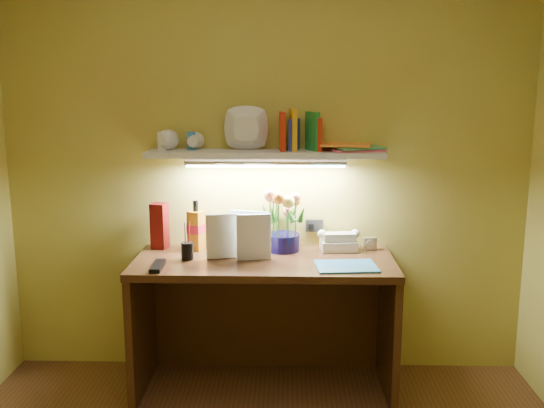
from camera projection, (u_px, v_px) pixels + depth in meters
The scene contains 13 objects.
desk at pixel (264, 325), 3.33m from camera, with size 1.40×0.60×0.75m, color #3B2110.
flower_bouquet at pixel (283, 221), 3.40m from camera, with size 0.21×0.21×0.33m, color #0B0832, non-canonical shape.
telephone at pixel (339, 240), 3.42m from camera, with size 0.20×0.15×0.12m, color #E9E5C4, non-canonical shape.
desk_clock at pixel (370, 243), 3.44m from camera, with size 0.07×0.04×0.07m, color silver.
whisky_bottle at pixel (196, 225), 3.42m from camera, with size 0.08×0.08×0.28m, color #AC6411, non-canonical shape.
whisky_box at pixel (160, 226), 3.46m from camera, with size 0.08×0.08×0.26m, color #5F0D0C.
pen_cup at pixel (187, 245), 3.24m from camera, with size 0.07×0.07×0.16m, color black.
art_card at pixel (249, 231), 3.41m from camera, with size 0.23×0.05×0.23m, color white, non-canonical shape.
tv_remote at pixel (158, 266), 3.10m from camera, with size 0.05×0.19×0.02m, color black.
blue_folder at pixel (346, 266), 3.11m from camera, with size 0.31×0.23×0.01m, color teal.
desk_book_a at pixel (206, 237), 3.23m from camera, with size 0.19×0.02×0.25m, color beige.
desk_book_b at pixel (237, 238), 3.21m from camera, with size 0.18×0.02×0.25m, color silver.
wall_shelf at pixel (265, 147), 3.32m from camera, with size 1.31×0.28×0.26m.
Camera 1 is at (0.13, -1.94, 1.67)m, focal length 40.00 mm.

